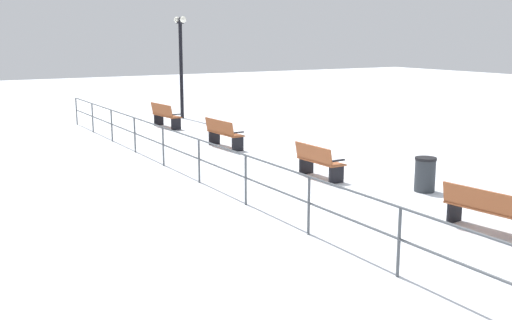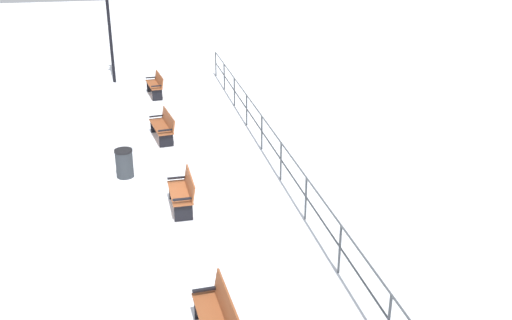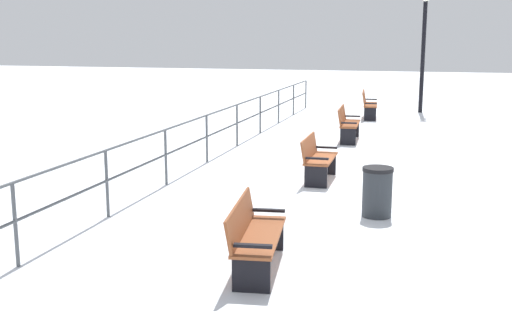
{
  "view_description": "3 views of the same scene",
  "coord_description": "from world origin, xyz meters",
  "px_view_note": "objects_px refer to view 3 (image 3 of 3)",
  "views": [
    {
      "loc": [
        -9.04,
        -12.06,
        3.54
      ],
      "look_at": [
        -1.75,
        0.3,
        0.6
      ],
      "focal_mm": 42.91,
      "sensor_mm": 36.0,
      "label": 1
    },
    {
      "loc": [
        0.89,
        12.75,
        6.59
      ],
      "look_at": [
        -2.17,
        -1.11,
        0.65
      ],
      "focal_mm": 40.87,
      "sensor_mm": 36.0,
      "label": 2
    },
    {
      "loc": [
        2.03,
        -12.13,
        2.84
      ],
      "look_at": [
        -1.35,
        -0.09,
        0.37
      ],
      "focal_mm": 44.31,
      "sensor_mm": 36.0,
      "label": 3
    }
  ],
  "objects_px": {
    "bench_second": "(254,234)",
    "bench_third": "(317,158)",
    "bench_fourth": "(347,123)",
    "lamppost_middle": "(424,37)",
    "trash_bin": "(377,192)",
    "bench_fifth": "(368,104)"
  },
  "relations": [
    {
      "from": "bench_second",
      "to": "bench_fourth",
      "type": "relative_size",
      "value": 1.03
    },
    {
      "from": "bench_second",
      "to": "lamppost_middle",
      "type": "xyz_separation_m",
      "value": [
        1.59,
        17.26,
        2.34
      ]
    },
    {
      "from": "bench_third",
      "to": "trash_bin",
      "type": "bearing_deg",
      "value": -59.71
    },
    {
      "from": "lamppost_middle",
      "to": "bench_second",
      "type": "bearing_deg",
      "value": -95.25
    },
    {
      "from": "bench_second",
      "to": "bench_third",
      "type": "distance_m",
      "value": 5.0
    },
    {
      "from": "bench_third",
      "to": "trash_bin",
      "type": "height_order",
      "value": "bench_third"
    },
    {
      "from": "lamppost_middle",
      "to": "trash_bin",
      "type": "distance_m",
      "value": 14.71
    },
    {
      "from": "bench_second",
      "to": "bench_third",
      "type": "relative_size",
      "value": 1.19
    },
    {
      "from": "bench_third",
      "to": "bench_fourth",
      "type": "xyz_separation_m",
      "value": [
        -0.07,
        4.99,
        0.04
      ]
    },
    {
      "from": "bench_fifth",
      "to": "lamppost_middle",
      "type": "bearing_deg",
      "value": 47.99
    },
    {
      "from": "bench_fourth",
      "to": "bench_fifth",
      "type": "xyz_separation_m",
      "value": [
        0.06,
        4.99,
        0.01
      ]
    },
    {
      "from": "bench_third",
      "to": "bench_fourth",
      "type": "distance_m",
      "value": 4.99
    },
    {
      "from": "bench_second",
      "to": "bench_fourth",
      "type": "bearing_deg",
      "value": 83.55
    },
    {
      "from": "bench_fourth",
      "to": "lamppost_middle",
      "type": "bearing_deg",
      "value": 73.04
    },
    {
      "from": "lamppost_middle",
      "to": "bench_third",
      "type": "bearing_deg",
      "value": -97.9
    },
    {
      "from": "lamppost_middle",
      "to": "bench_fourth",
      "type": "bearing_deg",
      "value": -103.72
    },
    {
      "from": "bench_second",
      "to": "trash_bin",
      "type": "height_order",
      "value": "bench_second"
    },
    {
      "from": "bench_second",
      "to": "lamppost_middle",
      "type": "distance_m",
      "value": 17.49
    },
    {
      "from": "trash_bin",
      "to": "bench_third",
      "type": "bearing_deg",
      "value": 121.33
    },
    {
      "from": "bench_fourth",
      "to": "bench_fifth",
      "type": "distance_m",
      "value": 4.99
    },
    {
      "from": "bench_second",
      "to": "bench_fourth",
      "type": "height_order",
      "value": "bench_fourth"
    },
    {
      "from": "bench_third",
      "to": "lamppost_middle",
      "type": "relative_size",
      "value": 0.33
    }
  ]
}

